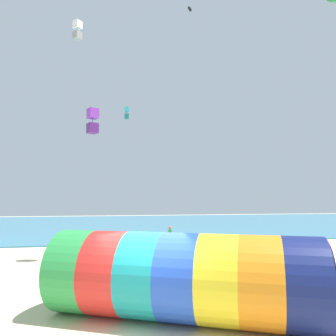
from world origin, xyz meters
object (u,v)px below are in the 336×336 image
(kite_white_box, at_px, (77,30))
(kite_purple_box, at_px, (93,121))
(kite_black_parafoil, at_px, (190,9))
(bystander_near_water, at_px, (170,238))
(kite_cyan_box, at_px, (127,113))
(giant_inflatable_tube, at_px, (182,277))

(kite_white_box, height_order, kite_purple_box, kite_white_box)
(kite_black_parafoil, relative_size, kite_white_box, 0.53)
(kite_white_box, distance_m, bystander_near_water, 15.38)
(kite_white_box, relative_size, bystander_near_water, 0.82)
(kite_white_box, distance_m, kite_cyan_box, 6.46)
(kite_white_box, xyz_separation_m, bystander_near_water, (6.34, -0.36, -14.01))
(giant_inflatable_tube, relative_size, kite_black_parafoil, 11.04)
(kite_white_box, xyz_separation_m, kite_purple_box, (1.24, -3.02, -6.92))
(kite_black_parafoil, xyz_separation_m, kite_cyan_box, (-4.96, -1.49, -9.06))
(bystander_near_water, bearing_deg, giant_inflatable_tube, -99.99)
(kite_purple_box, bearing_deg, kite_black_parafoil, 33.89)
(kite_cyan_box, relative_size, bystander_near_water, 0.53)
(kite_black_parafoil, height_order, kite_white_box, kite_black_parafoil)
(kite_black_parafoil, relative_size, kite_purple_box, 0.47)
(kite_black_parafoil, height_order, bystander_near_water, kite_black_parafoil)
(kite_black_parafoil, bearing_deg, kite_purple_box, -146.11)
(kite_black_parafoil, bearing_deg, giant_inflatable_tube, -106.25)
(giant_inflatable_tube, height_order, bystander_near_water, giant_inflatable_tube)
(kite_purple_box, bearing_deg, kite_white_box, 112.35)
(bystander_near_water, bearing_deg, kite_purple_box, -152.45)
(kite_white_box, height_order, bystander_near_water, kite_white_box)
(giant_inflatable_tube, distance_m, kite_black_parafoil, 22.84)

